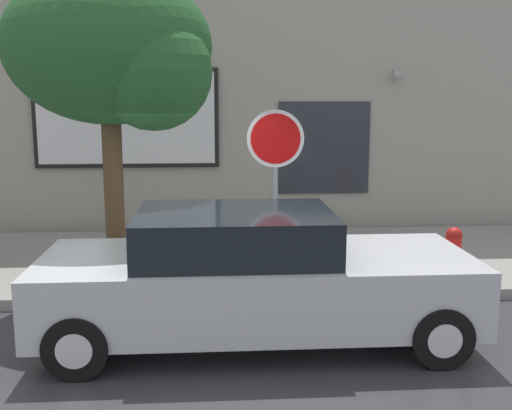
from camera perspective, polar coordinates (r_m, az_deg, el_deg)
ground_plane at (r=7.23m, az=-7.17°, el=-12.04°), size 60.00×60.00×0.00m
sidewalk at (r=10.05m, az=-6.25°, el=-5.19°), size 20.00×4.00×0.15m
building_facade at (r=12.22m, az=-6.13°, el=13.66°), size 20.00×0.67×7.00m
parked_car at (r=6.86m, az=-0.35°, el=-6.74°), size 4.72×1.91×1.48m
fire_hydrant at (r=9.18m, az=17.80°, el=-4.29°), size 0.30×0.44×0.74m
street_tree at (r=8.42m, az=-12.75°, el=13.59°), size 2.72×2.31×4.22m
stop_sign at (r=8.18m, az=1.80°, el=3.91°), size 0.76×0.10×2.39m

